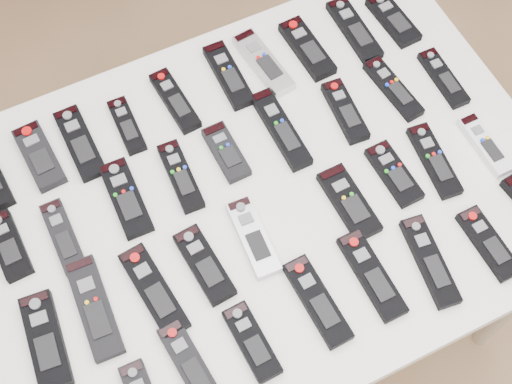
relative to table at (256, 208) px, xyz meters
name	(u,v)px	position (x,y,z in m)	size (l,w,h in m)	color
ground	(278,275)	(0.11, 0.07, -0.72)	(4.00, 4.00, 0.00)	olive
table	(256,208)	(0.00, 0.00, 0.00)	(1.25, 0.88, 0.78)	white
remote_1	(39,156)	(-0.38, 0.28, 0.07)	(0.06, 0.16, 0.02)	black
remote_2	(80,143)	(-0.29, 0.28, 0.07)	(0.06, 0.18, 0.02)	black
remote_3	(127,126)	(-0.18, 0.28, 0.07)	(0.04, 0.14, 0.02)	black
remote_4	(175,101)	(-0.06, 0.29, 0.07)	(0.05, 0.17, 0.02)	black
remote_5	(228,75)	(0.08, 0.30, 0.07)	(0.05, 0.18, 0.02)	black
remote_6	(263,63)	(0.16, 0.29, 0.07)	(0.05, 0.19, 0.02)	#B7B7BC
remote_7	(307,49)	(0.27, 0.29, 0.07)	(0.06, 0.17, 0.02)	black
remote_8	(354,30)	(0.40, 0.29, 0.07)	(0.05, 0.19, 0.02)	black
remote_9	(393,20)	(0.50, 0.27, 0.07)	(0.06, 0.16, 0.02)	black
remote_10	(9,246)	(-0.50, 0.11, 0.07)	(0.05, 0.15, 0.02)	black
remote_11	(64,237)	(-0.39, 0.08, 0.07)	(0.05, 0.17, 0.02)	black
remote_12	(126,198)	(-0.25, 0.11, 0.07)	(0.06, 0.18, 0.02)	black
remote_13	(181,176)	(-0.12, 0.11, 0.07)	(0.05, 0.17, 0.02)	black
remote_14	(226,152)	(-0.01, 0.12, 0.07)	(0.05, 0.14, 0.02)	black
remote_15	(281,129)	(0.12, 0.12, 0.07)	(0.05, 0.21, 0.02)	black
remote_16	(345,111)	(0.27, 0.10, 0.07)	(0.05, 0.16, 0.02)	black
remote_17	(393,89)	(0.39, 0.10, 0.07)	(0.04, 0.18, 0.02)	black
remote_18	(443,78)	(0.51, 0.08, 0.07)	(0.04, 0.16, 0.02)	black
remote_19	(46,341)	(-0.49, -0.10, 0.07)	(0.06, 0.19, 0.02)	black
remote_20	(94,308)	(-0.39, -0.08, 0.07)	(0.06, 0.21, 0.02)	black
remote_21	(154,290)	(-0.27, -0.10, 0.07)	(0.06, 0.20, 0.02)	black
remote_22	(204,265)	(-0.16, -0.10, 0.07)	(0.06, 0.17, 0.02)	black
remote_23	(253,237)	(-0.05, -0.08, 0.07)	(0.05, 0.18, 0.02)	#B7B7BC
remote_24	(349,202)	(0.16, -0.10, 0.07)	(0.06, 0.17, 0.02)	black
remote_25	(394,174)	(0.28, -0.09, 0.07)	(0.05, 0.15, 0.02)	black
remote_26	(434,161)	(0.38, -0.10, 0.07)	(0.05, 0.18, 0.02)	black
remote_27	(485,145)	(0.50, -0.11, 0.07)	(0.04, 0.16, 0.02)	silver
remote_29	(190,365)	(-0.27, -0.26, 0.07)	(0.05, 0.18, 0.02)	black
remote_30	(252,342)	(-0.14, -0.28, 0.07)	(0.05, 0.15, 0.02)	black
remote_31	(317,301)	(0.00, -0.26, 0.07)	(0.05, 0.19, 0.02)	black
remote_32	(372,275)	(0.13, -0.26, 0.07)	(0.05, 0.19, 0.02)	black
remote_33	(430,261)	(0.24, -0.29, 0.07)	(0.05, 0.19, 0.02)	black
remote_34	(488,243)	(0.37, -0.31, 0.07)	(0.05, 0.16, 0.02)	black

